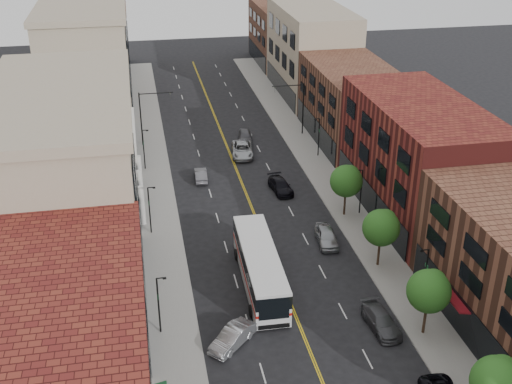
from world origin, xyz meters
TOP-DOWN VIEW (x-y plane):
  - sidewalk_left at (-10.00, 35.00)m, footprint 4.00×110.00m
  - sidewalk_right at (10.00, 35.00)m, footprint 4.00×110.00m
  - bldg_l_tanoffice at (-17.00, 13.00)m, footprint 10.00×22.00m
  - bldg_l_white at (-17.00, 31.00)m, footprint 10.00×14.00m
  - bldg_l_far_a at (-17.00, 48.00)m, footprint 10.00×20.00m
  - bldg_l_far_b at (-17.00, 68.00)m, footprint 10.00×20.00m
  - bldg_l_far_c at (-17.00, 86.00)m, footprint 10.00×16.00m
  - bldg_r_mid at (17.00, 24.00)m, footprint 10.00×22.00m
  - bldg_r_far_a at (17.00, 45.00)m, footprint 10.00×20.00m
  - bldg_r_far_b at (17.00, 66.00)m, footprint 10.00×22.00m
  - bldg_r_far_c at (17.00, 86.00)m, footprint 10.00×18.00m
  - tree_r_0 at (9.39, -5.93)m, footprint 3.40×3.40m
  - tree_r_1 at (9.39, 4.07)m, footprint 3.40×3.40m
  - tree_r_2 at (9.39, 14.07)m, footprint 3.40×3.40m
  - tree_r_3 at (9.39, 24.07)m, footprint 3.40×3.40m
  - lamp_l_1 at (-10.95, 8.00)m, footprint 0.81×0.55m
  - lamp_l_2 at (-10.95, 24.00)m, footprint 0.81×0.55m
  - lamp_l_3 at (-10.95, 40.00)m, footprint 0.81×0.55m
  - lamp_r_1 at (10.95, 8.00)m, footprint 0.81×0.55m
  - lamp_r_2 at (10.95, 24.00)m, footprint 0.81×0.55m
  - lamp_r_3 at (10.95, 40.00)m, footprint 0.81×0.55m
  - signal_mast_left at (-10.27, 48.00)m, footprint 4.49×0.18m
  - signal_mast_right at (10.27, 48.00)m, footprint 4.49×0.18m
  - city_bus at (-2.00, 13.12)m, footprint 3.50×13.40m
  - car_angle_b at (-5.66, 5.50)m, footprint 4.23×4.22m
  - car_parked_mid at (6.28, 5.31)m, footprint 2.31×4.92m
  - car_parked_far at (5.80, 18.86)m, footprint 2.26×4.77m
  - car_lane_behind at (-4.62, 35.75)m, footprint 1.59×4.04m
  - car_lane_a at (3.97, 30.98)m, footprint 2.48×4.98m
  - car_lane_b at (1.50, 42.18)m, footprint 3.42×6.10m
  - car_lane_c at (2.69, 46.92)m, footprint 2.38×4.65m

SIDE VIEW (x-z plane):
  - sidewalk_left at x=-10.00m, z-range 0.00..0.15m
  - sidewalk_right at x=10.00m, z-range 0.00..0.15m
  - car_lane_behind at x=-4.62m, z-range 0.00..1.31m
  - car_parked_mid at x=6.28m, z-range 0.00..1.39m
  - car_lane_a at x=3.97m, z-range 0.00..1.39m
  - car_angle_b at x=-5.66m, z-range 0.00..1.46m
  - car_lane_c at x=2.69m, z-range 0.00..1.51m
  - car_parked_far at x=5.80m, z-range 0.00..1.57m
  - car_lane_b at x=1.50m, z-range 0.00..1.61m
  - city_bus at x=-2.00m, z-range 0.28..3.70m
  - lamp_l_1 at x=-10.95m, z-range 0.45..5.50m
  - lamp_l_2 at x=-10.95m, z-range 0.45..5.50m
  - lamp_l_3 at x=-10.95m, z-range 0.45..5.50m
  - lamp_r_1 at x=10.95m, z-range 0.45..5.50m
  - lamp_r_2 at x=10.95m, z-range 0.45..5.50m
  - lamp_r_3 at x=10.95m, z-range 0.45..5.50m
  - bldg_l_white at x=-17.00m, z-range 0.00..8.00m
  - tree_r_0 at x=9.39m, z-range 1.33..6.92m
  - tree_r_1 at x=9.39m, z-range 1.33..6.92m
  - tree_r_2 at x=9.39m, z-range 1.33..6.92m
  - tree_r_3 at x=9.39m, z-range 1.33..6.92m
  - signal_mast_left at x=-10.27m, z-range 1.05..8.25m
  - signal_mast_right at x=10.27m, z-range 1.05..8.25m
  - bldg_r_far_a at x=17.00m, z-range 0.00..10.00m
  - bldg_r_far_c at x=17.00m, z-range 0.00..11.00m
  - bldg_r_mid at x=17.00m, z-range 0.00..12.00m
  - bldg_r_far_b at x=17.00m, z-range 0.00..14.00m
  - bldg_l_far_b at x=-17.00m, z-range 0.00..15.00m
  - bldg_l_tanoffice at x=-17.00m, z-range 0.00..18.00m
  - bldg_l_far_a at x=-17.00m, z-range 0.00..18.00m
  - bldg_l_far_c at x=-17.00m, z-range 0.00..20.00m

